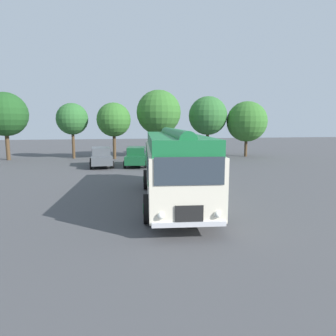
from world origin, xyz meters
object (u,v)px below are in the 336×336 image
(car_mid_right, at_px, (164,156))
(car_mid_left, at_px, (136,156))
(vintage_bus, at_px, (174,162))
(car_near_left, at_px, (101,157))
(car_far_right, at_px, (195,155))

(car_mid_right, bearing_deg, car_mid_left, -176.48)
(vintage_bus, relative_size, car_mid_right, 2.34)
(car_mid_left, relative_size, car_mid_right, 1.00)
(car_mid_right, bearing_deg, car_near_left, -179.93)
(vintage_bus, distance_m, car_near_left, 13.24)
(car_mid_left, distance_m, car_mid_right, 2.53)
(car_mid_left, bearing_deg, car_near_left, 177.18)
(vintage_bus, distance_m, car_mid_right, 12.76)
(vintage_bus, distance_m, car_far_right, 13.63)
(car_near_left, distance_m, car_mid_left, 3.03)
(car_near_left, distance_m, car_mid_right, 5.56)
(car_mid_left, bearing_deg, vintage_bus, -85.89)
(car_mid_right, bearing_deg, car_far_right, 3.84)
(car_near_left, relative_size, car_far_right, 0.99)
(car_near_left, bearing_deg, car_mid_left, -2.82)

